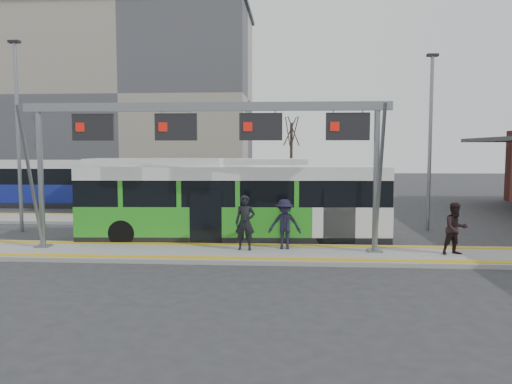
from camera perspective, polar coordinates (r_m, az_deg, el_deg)
ground at (r=17.75m, az=-4.40°, el=-7.20°), size 120.00×120.00×0.00m
platform_main at (r=17.73m, az=-4.40°, el=-6.96°), size 22.00×3.00×0.15m
platform_second at (r=26.26m, az=-10.52°, el=-3.12°), size 20.00×3.00×0.15m
tactile_main at (r=17.71m, az=-4.40°, el=-6.70°), size 22.00×2.65×0.02m
tactile_second at (r=27.35m, az=-9.92°, el=-2.61°), size 20.00×0.35×0.02m
gantry at (r=17.66m, az=-5.49°, el=6.77°), size 13.00×1.68×5.20m
apartment_block at (r=55.94m, az=-13.48°, el=10.47°), size 24.50×12.50×18.40m
hero_bus at (r=20.18m, az=-2.61°, el=-1.30°), size 12.29×3.24×3.35m
bg_bus_green at (r=29.18m, az=-6.70°, el=0.67°), size 12.72×3.11×3.16m
bg_bus_blue at (r=35.47m, az=-24.27°, el=0.89°), size 11.52×2.83×2.99m
passenger_a at (r=17.69m, az=-1.25°, el=-3.53°), size 0.73×0.49×1.95m
passenger_b at (r=18.23m, az=21.85°, el=-3.91°), size 1.01×0.88×1.77m
passenger_c at (r=17.89m, az=3.30°, el=-3.68°), size 1.19×0.72×1.80m
tree_left at (r=49.58m, az=-6.49°, el=7.84°), size 1.40×1.40×8.22m
tree_mid at (r=49.84m, az=4.07°, el=6.90°), size 1.40×1.40×7.13m
tree_far at (r=53.53m, az=-23.14°, el=6.56°), size 1.40×1.40×7.36m
lamp_west at (r=24.70m, az=-25.55°, el=6.21°), size 0.50×0.25×8.47m
lamp_east at (r=23.87m, az=19.28°, el=5.83°), size 0.50×0.25×7.93m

